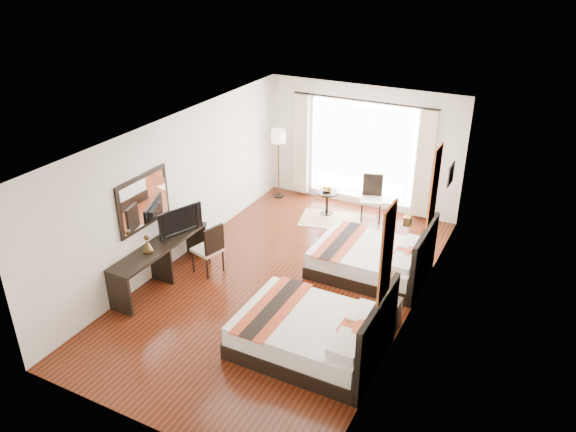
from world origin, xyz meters
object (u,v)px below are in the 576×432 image
at_px(bed_far, 373,259).
at_px(television, 178,219).
at_px(window_chair, 371,206).
at_px(fruit_bowl, 327,190).
at_px(bed_near, 314,334).
at_px(nightstand, 386,314).
at_px(table_lamp, 389,281).
at_px(desk_chair, 209,257).
at_px(vase, 384,300).
at_px(floor_lamp, 278,141).
at_px(console_desk, 161,263).
at_px(side_table, 327,203).

relative_size(bed_far, television, 2.28).
xyz_separation_m(bed_far, window_chair, (-0.80, 2.13, 0.01)).
xyz_separation_m(bed_far, fruit_bowl, (-1.78, 1.94, 0.27)).
xyz_separation_m(bed_near, nightstand, (0.77, 1.09, -0.09)).
bearing_deg(window_chair, table_lamp, 6.07).
relative_size(bed_far, window_chair, 2.03).
xyz_separation_m(table_lamp, television, (-3.95, -0.12, 0.22)).
relative_size(bed_near, desk_chair, 2.15).
relative_size(table_lamp, window_chair, 0.43).
bearing_deg(desk_chair, vase, -169.27).
distance_m(vase, television, 3.98).
xyz_separation_m(desk_chair, window_chair, (1.92, 3.46, 0.00)).
height_order(bed_far, fruit_bowl, bed_far).
height_order(vase, television, television).
relative_size(television, floor_lamp, 0.53).
xyz_separation_m(bed_near, desk_chair, (-2.66, 1.15, -0.01)).
bearing_deg(console_desk, desk_chair, 49.68).
height_order(table_lamp, fruit_bowl, table_lamp).
distance_m(fruit_bowl, window_chair, 1.04).
distance_m(table_lamp, television, 3.96).
bearing_deg(fruit_bowl, vase, -54.55).
relative_size(fruit_bowl, window_chair, 0.22).
xyz_separation_m(television, side_table, (1.50, 3.36, -0.74)).
height_order(bed_far, nightstand, bed_far).
distance_m(vase, side_table, 4.24).
distance_m(bed_near, desk_chair, 2.90).
bearing_deg(console_desk, table_lamp, 9.64).
bearing_deg(window_chair, side_table, -94.84).
height_order(bed_far, table_lamp, bed_far).
bearing_deg(television, desk_chair, -57.50).
xyz_separation_m(nightstand, floor_lamp, (-3.88, 3.66, 1.18)).
distance_m(television, floor_lamp, 3.73).
distance_m(table_lamp, fruit_bowl, 4.09).
relative_size(bed_near, table_lamp, 5.04).
bearing_deg(floor_lamp, table_lamp, -42.92).
xyz_separation_m(nightstand, side_table, (-2.47, 3.31, 0.05)).
xyz_separation_m(table_lamp, side_table, (-2.45, 3.23, -0.52)).
height_order(vase, fruit_bowl, vase).
height_order(floor_lamp, side_table, floor_lamp).
bearing_deg(nightstand, vase, -99.83).
distance_m(nightstand, fruit_bowl, 4.17).
bearing_deg(fruit_bowl, bed_far, -47.40).
distance_m(vase, fruit_bowl, 4.26).
distance_m(table_lamp, side_table, 4.09).
height_order(television, side_table, television).
bearing_deg(bed_near, table_lamp, 57.39).
bearing_deg(desk_chair, nightstand, -166.86).
bearing_deg(table_lamp, bed_far, 117.64).
bearing_deg(television, vase, -70.61).
height_order(bed_near, vase, bed_near).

